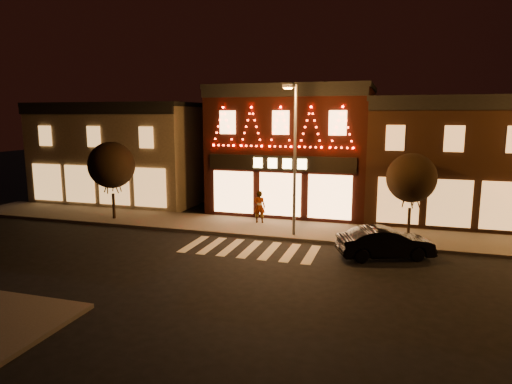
% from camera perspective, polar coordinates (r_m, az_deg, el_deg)
% --- Properties ---
extents(ground, '(120.00, 120.00, 0.00)m').
position_cam_1_polar(ground, '(18.53, -4.57, -10.66)').
color(ground, black).
rests_on(ground, ground).
extents(sidewalk_far, '(44.00, 4.00, 0.15)m').
position_cam_1_polar(sidewalk_far, '(25.36, 6.36, -4.89)').
color(sidewalk_far, '#47423D').
rests_on(sidewalk_far, ground).
extents(building_left, '(12.20, 8.28, 7.30)m').
position_cam_1_polar(building_left, '(35.96, -15.87, 4.92)').
color(building_left, '#655D48').
rests_on(building_left, ground).
extents(building_pulp, '(10.20, 8.34, 8.30)m').
position_cam_1_polar(building_pulp, '(30.88, 4.91, 5.46)').
color(building_pulp, black).
rests_on(building_pulp, ground).
extents(building_right_a, '(9.20, 8.28, 7.50)m').
position_cam_1_polar(building_right_a, '(30.40, 22.74, 3.91)').
color(building_right_a, '#361F13').
rests_on(building_right_a, ground).
extents(streetlamp_mid, '(0.50, 1.78, 7.80)m').
position_cam_1_polar(streetlamp_mid, '(23.24, 4.81, 5.45)').
color(streetlamp_mid, '#59595E').
rests_on(streetlamp_mid, sidewalk_far).
extents(tree_left, '(2.82, 2.82, 4.71)m').
position_cam_1_polar(tree_left, '(28.71, -17.81, 3.26)').
color(tree_left, black).
rests_on(tree_left, sidewalk_far).
extents(tree_right, '(2.59, 2.59, 4.33)m').
position_cam_1_polar(tree_right, '(25.01, 19.07, 1.69)').
color(tree_right, black).
rests_on(tree_right, sidewalk_far).
extents(dark_sedan, '(4.55, 3.00, 1.42)m').
position_cam_1_polar(dark_sedan, '(21.42, 16.04, -6.20)').
color(dark_sedan, black).
rests_on(dark_sedan, ground).
extents(pedestrian, '(0.73, 0.51, 1.91)m').
position_cam_1_polar(pedestrian, '(26.58, 0.44, -1.87)').
color(pedestrian, gray).
rests_on(pedestrian, sidewalk_far).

